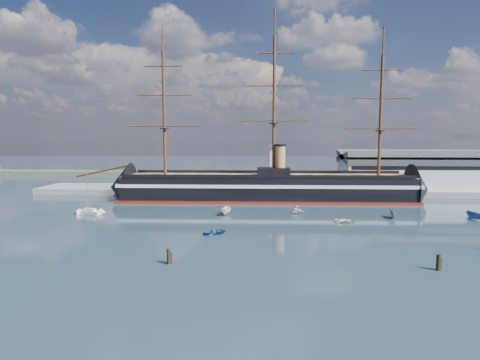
{
  "coord_description": "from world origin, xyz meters",
  "views": [
    {
      "loc": [
        -0.96,
        -64.1,
        19.78
      ],
      "look_at": [
        -6.94,
        35.0,
        9.0
      ],
      "focal_mm": 30.0,
      "sensor_mm": 36.0,
      "label": 1
    }
  ],
  "objects": [
    {
      "name": "ground",
      "position": [
        0.0,
        40.0,
        0.0
      ],
      "size": [
        600.0,
        600.0,
        0.0
      ],
      "primitive_type": "plane",
      "color": "#213645",
      "rests_on": "ground"
    },
    {
      "name": "quay",
      "position": [
        10.0,
        76.0,
        0.0
      ],
      "size": [
        180.0,
        18.0,
        2.0
      ],
      "primitive_type": "cube",
      "color": "slate",
      "rests_on": "ground"
    },
    {
      "name": "warehouse",
      "position": [
        58.0,
        80.0,
        7.98
      ],
      "size": [
        63.0,
        21.0,
        11.6
      ],
      "color": "#B7BABC",
      "rests_on": "ground"
    },
    {
      "name": "quay_tower",
      "position": [
        3.0,
        73.0,
        9.75
      ],
      "size": [
        5.0,
        5.0,
        15.0
      ],
      "color": "silver",
      "rests_on": "ground"
    },
    {
      "name": "warship",
      "position": [
        -1.8,
        60.0,
        4.04
      ],
      "size": [
        113.03,
        17.96,
        53.94
      ],
      "rotation": [
        0.0,
        0.0,
        0.02
      ],
      "color": "black",
      "rests_on": "ground"
    },
    {
      "name": "sailboat",
      "position": [
        -45.63,
        34.71,
        0.65
      ],
      "size": [
        6.65,
        3.98,
        10.23
      ],
      "rotation": [
        0.0,
        0.0,
        -0.36
      ],
      "color": "silver",
      "rests_on": "ground"
    },
    {
      "name": "motorboat_a",
      "position": [
        -10.52,
        35.89,
        0.0
      ],
      "size": [
        6.39,
        3.1,
        2.45
      ],
      "primitive_type": "imported",
      "rotation": [
        0.0,
        0.0,
        -0.14
      ],
      "color": "white",
      "rests_on": "ground"
    },
    {
      "name": "motorboat_b",
      "position": [
        -10.84,
        15.4,
        0.0
      ],
      "size": [
        2.38,
        3.22,
        1.4
      ],
      "primitive_type": "imported",
      "rotation": [
        0.0,
        0.0,
        2.02
      ],
      "color": "#305688",
      "rests_on": "ground"
    },
    {
      "name": "motorboat_c",
      "position": [
        30.17,
        33.88,
        0.0
      ],
      "size": [
        5.12,
        2.16,
        2.01
      ],
      "primitive_type": "imported",
      "rotation": [
        0.0,
        0.0,
        -0.07
      ],
      "color": "slate",
      "rests_on": "ground"
    },
    {
      "name": "motorboat_d",
      "position": [
        7.77,
        38.54,
        0.0
      ],
      "size": [
        7.0,
        5.04,
        2.35
      ],
      "primitive_type": "imported",
      "rotation": [
        0.0,
        0.0,
        0.39
      ],
      "color": "white",
      "rests_on": "ground"
    },
    {
      "name": "motorboat_e",
      "position": [
        17.81,
        27.97,
        0.0
      ],
      "size": [
        2.24,
        3.25,
        1.41
      ],
      "primitive_type": "imported",
      "rotation": [
        0.0,
        0.0,
        1.19
      ],
      "color": "beige",
      "rests_on": "ground"
    },
    {
      "name": "motorboat_f",
      "position": [
        49.59,
        33.36,
        0.0
      ],
      "size": [
        6.27,
        3.95,
        2.35
      ],
      "primitive_type": "imported",
      "rotation": [
        0.0,
        0.0,
        0.33
      ],
      "color": "#2D4A7C",
      "rests_on": "ground"
    },
    {
      "name": "piling_near_left",
      "position": [
        -15.72,
        -4.13,
        0.0
      ],
      "size": [
        0.64,
        0.64,
        3.12
      ],
      "primitive_type": "cylinder",
      "color": "black",
      "rests_on": "ground"
    },
    {
      "name": "piling_near_right",
      "position": [
        24.93,
        -4.78,
        0.0
      ],
      "size": [
        0.64,
        0.64,
        3.15
      ],
      "primitive_type": "cylinder",
      "color": "black",
      "rests_on": "ground"
    }
  ]
}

